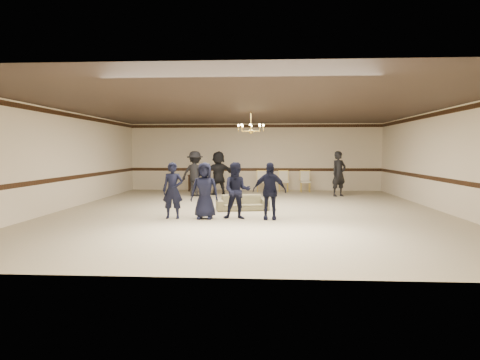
% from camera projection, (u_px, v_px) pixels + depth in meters
% --- Properties ---
extents(room, '(12.01, 14.01, 3.21)m').
position_uv_depth(room, '(250.00, 160.00, 13.09)').
color(room, '#B4AB8A').
rests_on(room, ground).
extents(chair_rail, '(12.00, 0.02, 0.14)m').
position_uv_depth(chair_rail, '(255.00, 170.00, 20.08)').
color(chair_rail, black).
rests_on(chair_rail, wall_back).
extents(crown_molding, '(12.00, 0.02, 0.14)m').
position_uv_depth(crown_molding, '(255.00, 126.00, 19.94)').
color(crown_molding, black).
rests_on(crown_molding, wall_back).
extents(chandelier, '(0.94, 0.94, 0.89)m').
position_uv_depth(chandelier, '(251.00, 122.00, 13.99)').
color(chandelier, gold).
rests_on(chandelier, ceiling).
extents(boy_a, '(0.58, 0.39, 1.58)m').
position_uv_depth(boy_a, '(173.00, 190.00, 11.69)').
color(boy_a, black).
rests_on(boy_a, floor).
extents(boy_b, '(0.79, 0.53, 1.58)m').
position_uv_depth(boy_b, '(205.00, 191.00, 11.64)').
color(boy_b, black).
rests_on(boy_b, floor).
extents(boy_c, '(0.78, 0.61, 1.58)m').
position_uv_depth(boy_c, '(237.00, 191.00, 11.59)').
color(boy_c, black).
rests_on(boy_c, floor).
extents(boy_d, '(0.93, 0.39, 1.58)m').
position_uv_depth(boy_d, '(269.00, 191.00, 11.53)').
color(boy_d, black).
rests_on(boy_d, floor).
extents(settee, '(1.76, 0.98, 0.49)m').
position_uv_depth(settee, '(242.00, 203.00, 13.37)').
color(settee, '#70674A').
rests_on(settee, floor).
extents(adult_left, '(1.36, 0.99, 1.89)m').
position_uv_depth(adult_left, '(195.00, 174.00, 17.46)').
color(adult_left, black).
rests_on(adult_left, floor).
extents(adult_mid, '(1.80, 1.33, 1.89)m').
position_uv_depth(adult_mid, '(218.00, 173.00, 18.11)').
color(adult_mid, black).
rests_on(adult_mid, floor).
extents(adult_right, '(0.82, 0.74, 1.89)m').
position_uv_depth(adult_right, '(339.00, 174.00, 17.41)').
color(adult_right, black).
rests_on(adult_right, floor).
extents(banquet_chair_left, '(0.47, 0.47, 0.97)m').
position_uv_depth(banquet_chair_left, '(262.00, 181.00, 19.30)').
color(banquet_chair_left, beige).
rests_on(banquet_chair_left, floor).
extents(banquet_chair_mid, '(0.49, 0.49, 0.97)m').
position_uv_depth(banquet_chair_mid, '(283.00, 182.00, 19.24)').
color(banquet_chair_mid, beige).
rests_on(banquet_chair_mid, floor).
extents(banquet_chair_right, '(0.51, 0.51, 0.97)m').
position_uv_depth(banquet_chair_right, '(305.00, 182.00, 19.18)').
color(banquet_chair_right, beige).
rests_on(banquet_chair_right, floor).
extents(console_table, '(0.93, 0.42, 0.77)m').
position_uv_depth(console_table, '(198.00, 183.00, 19.68)').
color(console_table, black).
rests_on(console_table, floor).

